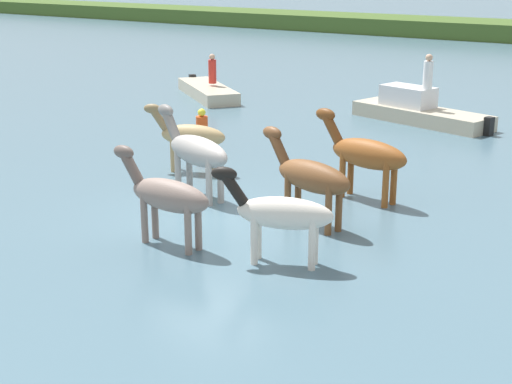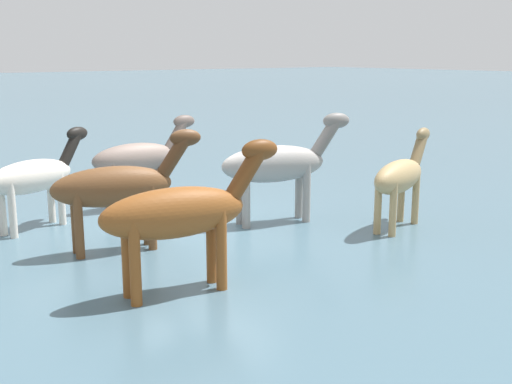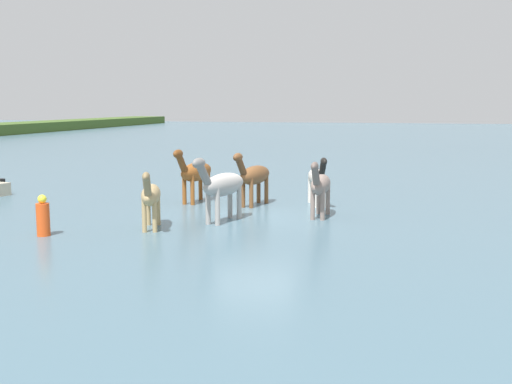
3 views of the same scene
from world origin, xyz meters
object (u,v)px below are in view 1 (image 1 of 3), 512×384
at_px(horse_pinto_flank, 310,176).
at_px(horse_dark_mare, 196,151).
at_px(horse_lead, 167,195).
at_px(horse_gray_outer, 365,154).
at_px(boat_motor_center, 207,93).
at_px(person_spotter_bow, 212,70).
at_px(person_helmsman_aft, 428,73).
at_px(buoy_channel_marker, 202,129).
at_px(boat_skiff_near, 419,113).
at_px(horse_chestnut_trailing, 280,213).
at_px(horse_rear_stallion, 190,136).

bearing_deg(horse_pinto_flank, horse_dark_mare, 9.94).
bearing_deg(horse_lead, horse_gray_outer, -110.21).
distance_m(horse_dark_mare, boat_motor_center, 13.68).
xyz_separation_m(person_spotter_bow, person_helmsman_aft, (9.18, 0.04, 0.61)).
bearing_deg(buoy_channel_marker, horse_gray_outer, -17.90).
relative_size(boat_skiff_near, person_spotter_bow, 4.49).
xyz_separation_m(horse_chestnut_trailing, boat_skiff_near, (-2.87, 13.44, -0.67)).
bearing_deg(horse_rear_stallion, buoy_channel_marker, -75.35).
bearing_deg(person_helmsman_aft, boat_skiff_near, 156.32).
xyz_separation_m(horse_rear_stallion, person_helmsman_aft, (2.81, 9.30, 0.77)).
bearing_deg(boat_skiff_near, horse_chestnut_trailing, 116.12).
relative_size(horse_dark_mare, buoy_channel_marker, 2.33).
height_order(horse_lead, boat_skiff_near, horse_lead).
bearing_deg(boat_motor_center, horse_chestnut_trailing, -11.21).
height_order(horse_chestnut_trailing, boat_motor_center, horse_chestnut_trailing).
distance_m(horse_dark_mare, horse_pinto_flank, 3.21).
xyz_separation_m(horse_lead, horse_gray_outer, (1.87, 4.85, 0.08)).
bearing_deg(horse_lead, horse_chestnut_trailing, -168.36).
height_order(person_helmsman_aft, buoy_channel_marker, person_helmsman_aft).
height_order(horse_lead, person_helmsman_aft, person_helmsman_aft).
xyz_separation_m(horse_lead, horse_chestnut_trailing, (2.34, 0.45, -0.05)).
bearing_deg(horse_dark_mare, boat_motor_center, -37.81).
xyz_separation_m(horse_chestnut_trailing, horse_rear_stallion, (-5.38, 4.01, -0.01)).
relative_size(horse_rear_stallion, boat_skiff_near, 0.43).
distance_m(horse_rear_stallion, person_helmsman_aft, 9.75).
distance_m(boat_skiff_near, buoy_channel_marker, 8.06).
xyz_separation_m(horse_chestnut_trailing, person_helmsman_aft, (-2.58, 13.31, 0.76)).
bearing_deg(person_helmsman_aft, horse_gray_outer, -76.71).
distance_m(boat_motor_center, person_helmsman_aft, 9.58).
xyz_separation_m(horse_gray_outer, horse_rear_stallion, (-4.91, -0.40, -0.14)).
bearing_deg(horse_dark_mare, person_helmsman_aft, -81.22).
bearing_deg(horse_gray_outer, person_spotter_bow, -29.16).
height_order(horse_dark_mare, person_helmsman_aft, person_helmsman_aft).
relative_size(horse_chestnut_trailing, horse_rear_stallion, 1.01).
bearing_deg(person_spotter_bow, boat_skiff_near, 1.05).
bearing_deg(boat_motor_center, person_spotter_bow, 40.07).
relative_size(horse_gray_outer, boat_skiff_near, 0.49).
distance_m(horse_chestnut_trailing, horse_gray_outer, 4.43).
bearing_deg(horse_dark_mare, horse_lead, 133.72).
distance_m(person_helmsman_aft, buoy_channel_marker, 8.20).
bearing_deg(horse_gray_outer, boat_skiff_near, -66.17).
distance_m(horse_gray_outer, buoy_channel_marker, 6.85).
height_order(horse_pinto_flank, buoy_channel_marker, horse_pinto_flank).
distance_m(horse_lead, horse_gray_outer, 5.20).
distance_m(horse_pinto_flank, person_helmsman_aft, 11.34).
bearing_deg(horse_gray_outer, boat_motor_center, -28.48).
bearing_deg(horse_lead, horse_pinto_flank, -122.34).
relative_size(boat_motor_center, boat_skiff_near, 0.86).
distance_m(horse_dark_mare, horse_gray_outer, 3.95).
bearing_deg(horse_rear_stallion, horse_dark_mare, 114.91).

